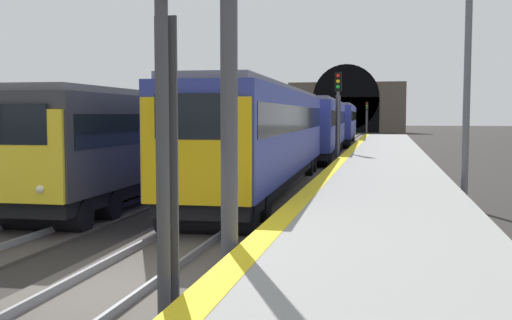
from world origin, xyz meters
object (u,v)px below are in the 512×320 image
railway_signal_near (163,112)px  railway_signal_mid (338,111)px  railway_signal_far (367,116)px  train_adjacent_platform (219,130)px  catenary_mast_near (466,73)px  train_main_approaching (319,125)px

railway_signal_near → railway_signal_mid: railway_signal_mid is taller
railway_signal_mid → railway_signal_far: (49.24, 0.00, -0.35)m
railway_signal_near → railway_signal_far: size_ratio=1.10×
train_adjacent_platform → railway_signal_far: (51.31, -6.20, 0.71)m
train_adjacent_platform → railway_signal_near: size_ratio=7.38×
railway_signal_far → catenary_mast_near: size_ratio=0.56×
train_main_approaching → railway_signal_mid: (-7.92, -1.91, 0.91)m
train_main_approaching → railway_signal_far: 41.37m
train_main_approaching → catenary_mast_near: catenary_mast_near is taller
train_adjacent_platform → catenary_mast_near: bearing=43.4°
train_main_approaching → railway_signal_mid: size_ratio=10.68×
railway_signal_far → catenary_mast_near: (-62.72, -5.07, 1.45)m
railway_signal_mid → railway_signal_far: railway_signal_mid is taller
train_adjacent_platform → railway_signal_mid: 6.62m
train_main_approaching → railway_signal_far: (41.32, -1.91, 0.57)m
catenary_mast_near → railway_signal_near: bearing=159.0°
railway_signal_mid → train_adjacent_platform: bearing=-71.6°
railway_signal_far → railway_signal_near: bearing=0.0°
railway_signal_near → train_adjacent_platform: bearing=-165.9°
railway_signal_mid → railway_signal_near: bearing=0.0°
catenary_mast_near → train_adjacent_platform: bearing=44.7°
train_adjacent_platform → train_main_approaching: bearing=155.5°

